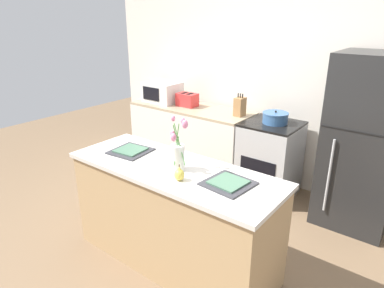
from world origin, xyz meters
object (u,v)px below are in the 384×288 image
stove_range (270,159)px  cooking_pot (275,118)px  pear_figurine (179,174)px  plate_setting_left (131,151)px  plate_setting_right (228,183)px  toaster (187,100)px  knife_block (240,107)px  refrigerator (364,144)px  microwave (162,92)px  flower_vase (178,153)px

stove_range → cooking_pot: bearing=34.0°
pear_figurine → cooking_pot: 1.76m
plate_setting_left → plate_setting_right: 1.00m
pear_figurine → toaster: 2.19m
plate_setting_left → plate_setting_right: (1.00, 0.00, 0.00)m
stove_range → plate_setting_right: size_ratio=2.56×
cooking_pot → knife_block: 0.47m
stove_range → refrigerator: size_ratio=0.52×
plate_setting_right → microwave: size_ratio=0.72×
cooking_pot → refrigerator: bearing=-0.8°
stove_range → plate_setting_right: plate_setting_right is taller
toaster → microwave: 0.43m
flower_vase → pear_figurine: bearing=-46.7°
stove_range → plate_setting_left: 1.75m
stove_range → plate_setting_right: bearing=-75.7°
knife_block → pear_figurine: bearing=-73.2°
plate_setting_left → flower_vase: bearing=-3.1°
refrigerator → cooking_pot: bearing=179.2°
plate_setting_right → refrigerator: bearing=70.9°
refrigerator → stove_range: bearing=-180.0°
stove_range → microwave: microwave is taller
plate_setting_left → microwave: (-1.06, 1.58, 0.11)m
stove_range → flower_vase: size_ratio=2.08×
pear_figurine → toaster: size_ratio=0.44×
flower_vase → plate_setting_right: size_ratio=1.23×
plate_setting_right → cooking_pot: 1.64m
stove_range → refrigerator: (0.95, 0.00, 0.41)m
pear_figurine → knife_block: size_ratio=0.46×
refrigerator → cooking_pot: size_ratio=5.97×
stove_range → pear_figurine: pear_figurine is taller
pear_figurine → microwave: microwave is taller
flower_vase → cooking_pot: 1.63m
refrigerator → plate_setting_left: (-1.55, -1.58, 0.05)m
stove_range → plate_setting_left: bearing=-110.9°
pear_figurine → microwave: (-1.75, 1.74, 0.07)m
microwave → knife_block: bearing=1.5°
pear_figurine → plate_setting_left: 0.71m
flower_vase → pear_figurine: flower_vase is taller
toaster → cooking_pot: toaster is taller
pear_figurine → knife_block: (-0.53, 1.77, 0.05)m
plate_setting_left → toaster: size_ratio=1.23×
toaster → flower_vase: bearing=-53.6°
cooking_pot → stove_range: bearing=-146.0°
pear_figurine → plate_setting_right: bearing=27.5°
knife_block → microwave: bearing=-178.5°
cooking_pot → microwave: bearing=-179.5°
plate_setting_left → knife_block: (0.16, 1.61, 0.09)m
flower_vase → toaster: (-1.19, 1.62, -0.06)m
stove_range → flower_vase: flower_vase is taller
plate_setting_right → knife_block: bearing=117.8°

